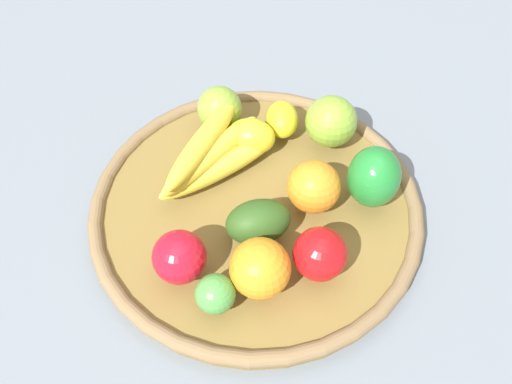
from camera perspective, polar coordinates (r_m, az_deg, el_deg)
The scene contains 14 objects.
ground_plane at distance 0.79m, azimuth 0.00°, elevation -2.34°, with size 2.40×2.40×0.00m, color slate.
basket at distance 0.77m, azimuth 0.00°, elevation -1.63°, with size 0.45×0.45×0.03m.
orange_1 at distance 0.74m, azimuth 5.88°, elevation 0.53°, with size 0.07×0.07×0.07m, color orange.
apple_0 at distance 0.82m, azimuth 7.62°, elevation 7.11°, with size 0.07×0.07×0.07m, color #7DA934.
banana_bunch at distance 0.78m, azimuth -4.59°, elevation 3.74°, with size 0.19×0.15×0.06m.
apple_2 at distance 0.68m, azimuth -7.78°, elevation -6.55°, with size 0.07×0.07×0.07m, color red.
lemon_0 at distance 0.83m, azimuth 2.67°, elevation 7.38°, with size 0.06×0.05×0.05m, color yellow.
apple_1 at distance 0.84m, azimuth -3.72°, elevation 8.46°, with size 0.07×0.07×0.07m, color #81A736.
lime_0 at distance 0.66m, azimuth -4.15°, elevation -10.27°, with size 0.05×0.05×0.05m, color #4B9643.
avocado at distance 0.71m, azimuth 0.24°, elevation -3.03°, with size 0.08×0.06×0.06m, color #2B4F1B.
lemon_1 at distance 0.80m, azimuth -0.48°, elevation 5.67°, with size 0.07×0.05×0.05m, color yellow.
orange_0 at distance 0.66m, azimuth 0.41°, elevation -7.73°, with size 0.07×0.07×0.07m, color orange.
apple_3 at distance 0.68m, azimuth 6.50°, elevation -6.27°, with size 0.07×0.07×0.07m, color red.
bell_pepper at distance 0.75m, azimuth 11.87°, elevation 1.51°, with size 0.08×0.07×0.09m, color #217F31.
Camera 1 is at (0.45, 0.10, 0.64)m, focal length 39.45 mm.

